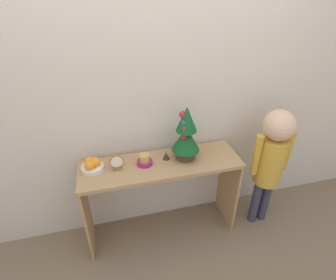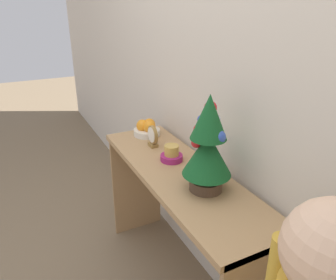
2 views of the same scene
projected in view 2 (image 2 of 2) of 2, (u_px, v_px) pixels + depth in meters
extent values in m
cube|color=beige|center=(225.00, 63.00, 1.49)|extent=(7.00, 0.05, 2.50)
cube|color=tan|center=(179.00, 174.00, 1.60)|extent=(1.22, 0.37, 0.03)
cube|color=tan|center=(137.00, 181.00, 2.24)|extent=(0.02, 0.34, 0.75)
cylinder|color=#4C3828|center=(206.00, 184.00, 1.43)|extent=(0.14, 0.14, 0.05)
cylinder|color=brown|center=(206.00, 175.00, 1.41)|extent=(0.02, 0.02, 0.04)
cone|color=#145123|center=(207.00, 154.00, 1.37)|extent=(0.21, 0.21, 0.19)
cone|color=#145123|center=(209.00, 117.00, 1.31)|extent=(0.15, 0.15, 0.19)
sphere|color=red|center=(211.00, 108.00, 1.33)|extent=(0.05, 0.05, 0.05)
sphere|color=silver|center=(216.00, 119.00, 1.32)|extent=(0.04, 0.04, 0.04)
sphere|color=red|center=(196.00, 143.00, 1.37)|extent=(0.04, 0.04, 0.04)
sphere|color=red|center=(199.00, 129.00, 1.34)|extent=(0.04, 0.04, 0.04)
sphere|color=#2D4CA8|center=(219.00, 137.00, 1.31)|extent=(0.06, 0.06, 0.06)
sphere|color=#2D4CA8|center=(202.00, 120.00, 1.33)|extent=(0.04, 0.04, 0.04)
cylinder|color=silver|center=(147.00, 132.00, 2.02)|extent=(0.16, 0.16, 0.04)
sphere|color=orange|center=(149.00, 127.00, 1.98)|extent=(0.08, 0.08, 0.08)
sphere|color=orange|center=(149.00, 125.00, 2.02)|extent=(0.08, 0.08, 0.08)
sphere|color=orange|center=(142.00, 126.00, 2.00)|extent=(0.08, 0.08, 0.08)
cylinder|color=#9E2366|center=(172.00, 158.00, 1.70)|extent=(0.12, 0.12, 0.03)
cylinder|color=gold|center=(172.00, 150.00, 1.68)|extent=(0.08, 0.08, 0.05)
cube|color=olive|center=(153.00, 145.00, 1.86)|extent=(0.06, 0.04, 0.02)
cylinder|color=olive|center=(153.00, 135.00, 1.84)|extent=(0.10, 0.02, 0.10)
cylinder|color=white|center=(151.00, 135.00, 1.83)|extent=(0.09, 0.00, 0.09)
cone|color=#382D23|center=(192.00, 167.00, 1.56)|extent=(0.05, 0.05, 0.07)
sphere|color=#E0B28E|center=(335.00, 251.00, 0.73)|extent=(0.24, 0.24, 0.24)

